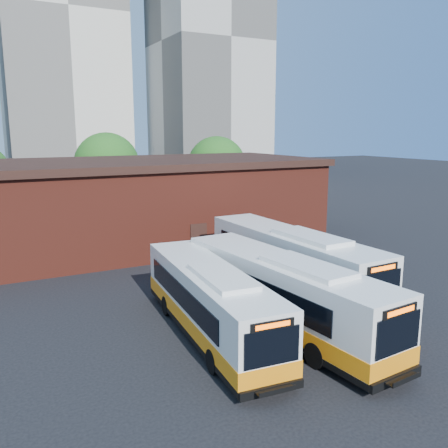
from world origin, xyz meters
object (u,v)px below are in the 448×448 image
bus_east (291,264)px  bus_mideast (283,297)px  transit_worker (343,351)px  bus_midwest (210,304)px

bus_east → bus_mideast: bearing=-131.6°
bus_mideast → transit_worker: bus_mideast is taller
bus_mideast → bus_east: (3.16, 3.79, 0.07)m
bus_midwest → bus_east: bus_east is taller
bus_mideast → transit_worker: size_ratio=6.94×
bus_mideast → bus_east: bus_east is taller
bus_mideast → bus_east: 4.93m
bus_midwest → bus_east: size_ratio=0.89×
bus_east → transit_worker: 8.72m
bus_midwest → bus_east: bearing=29.5°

